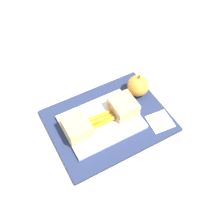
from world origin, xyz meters
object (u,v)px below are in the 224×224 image
(sandwich_half_left, at_px, (77,127))
(sandwich_half_right, at_px, (124,106))
(food_tray, at_px, (101,122))
(paper_napkin, at_px, (160,121))
(carrot_sticks_bundle, at_px, (101,120))
(apple, at_px, (138,86))

(sandwich_half_left, relative_size, sandwich_half_right, 1.00)
(food_tray, xyz_separation_m, paper_napkin, (0.16, -0.08, -0.00))
(sandwich_half_left, relative_size, paper_napkin, 1.14)
(sandwich_half_right, relative_size, carrot_sticks_bundle, 1.02)
(food_tray, xyz_separation_m, carrot_sticks_bundle, (-0.00, -0.00, 0.01))
(apple, bearing_deg, food_tray, -163.13)
(apple, xyz_separation_m, paper_napkin, (-0.00, -0.13, -0.03))
(sandwich_half_right, distance_m, apple, 0.10)
(apple, height_order, paper_napkin, apple)
(food_tray, height_order, carrot_sticks_bundle, carrot_sticks_bundle)
(sandwich_half_left, xyz_separation_m, carrot_sticks_bundle, (0.08, -0.00, -0.01))
(sandwich_half_right, xyz_separation_m, apple, (0.08, 0.05, 0.00))
(apple, bearing_deg, carrot_sticks_bundle, -163.10)
(paper_napkin, bearing_deg, sandwich_half_right, 134.21)
(sandwich_half_right, height_order, carrot_sticks_bundle, sandwich_half_right)
(sandwich_half_left, distance_m, sandwich_half_right, 0.16)
(carrot_sticks_bundle, bearing_deg, paper_napkin, -27.66)
(apple, distance_m, paper_napkin, 0.14)
(sandwich_half_right, xyz_separation_m, carrot_sticks_bundle, (-0.08, -0.00, -0.01))
(sandwich_half_left, height_order, paper_napkin, sandwich_half_left)
(sandwich_half_left, height_order, sandwich_half_right, same)
(sandwich_half_left, xyz_separation_m, apple, (0.24, 0.05, 0.00))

